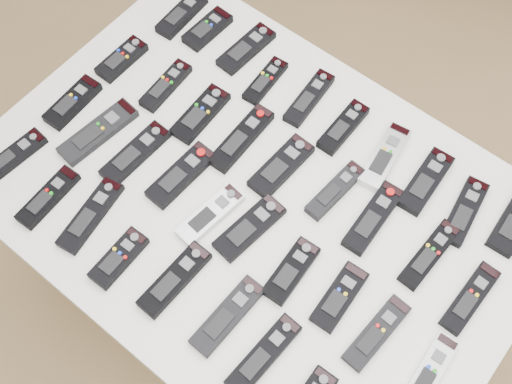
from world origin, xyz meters
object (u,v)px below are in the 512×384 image
Objects in this scene: remote_22 at (181,175)px; remote_21 at (135,153)px; remote_27 at (377,333)px; remote_13 at (242,138)px; remote_12 at (201,114)px; remote_20 at (98,132)px; remote_25 at (291,271)px; remote_33 at (175,279)px; remote_10 at (122,59)px; remote_23 at (210,215)px; remote_24 at (250,228)px; remote_26 at (339,297)px; remote_32 at (119,258)px; remote_18 at (470,298)px; remote_14 at (281,166)px; remote_29 at (13,157)px; remote_19 at (73,102)px; table at (256,207)px; remote_0 at (182,14)px; remote_5 at (343,127)px; remote_3 at (265,81)px; remote_30 at (48,197)px; remote_15 at (335,190)px; remote_7 at (426,181)px; remote_31 at (91,215)px; remote_6 at (385,157)px; remote_8 at (464,211)px; remote_1 at (207,29)px; remote_17 at (429,254)px; remote_16 at (373,218)px; remote_2 at (246,49)px; remote_28 at (428,374)px; remote_35 at (264,355)px; remote_34 at (228,316)px; remote_11 at (166,85)px.

remote_21 is at bearing -166.91° from remote_22.
remote_13 is at bearing 163.30° from remote_27.
remote_12 and remote_20 have the same top height.
remote_25 reaches higher than remote_12.
remote_33 reaches higher than remote_21.
remote_23 is at bearing -22.21° from remote_10.
remote_27 is at bearing 3.30° from remote_24.
remote_26 is 0.48m from remote_32.
remote_25 is at bearing -149.24° from remote_18.
remote_13 is 0.45m from remote_26.
remote_14 reaches higher than remote_29.
remote_29 is (0.00, -0.20, -0.00)m from remote_19.
table is 6.04× the size of remote_20.
remote_20 and remote_25 have the same top height.
remote_0 is 0.44m from remote_21.
remote_5 is at bearing 104.93° from remote_25.
remote_32 is (0.05, -0.57, 0.00)m from remote_3.
remote_10 reaches higher than remote_30.
remote_18 is 1.02× the size of remote_29.
remote_15 is at bearing 143.85° from remote_27.
table is 0.41m from remote_27.
remote_7 is 0.91× the size of remote_31.
remote_6 is 1.07× the size of remote_23.
remote_5 reaches higher than remote_8.
remote_13 is (0.28, -0.20, 0.00)m from remote_1.
remote_16 is at bearing -176.30° from remote_17.
remote_25 is at bearing -29.11° from table.
remote_13 is 1.15× the size of remote_29.
remote_13 is at bearing -170.00° from remote_15.
remote_26 is (0.11, 0.02, -0.00)m from remote_25.
remote_29 is at bearing -177.41° from remote_33.
remote_17 reaches higher than remote_24.
remote_1 is at bearing -170.28° from remote_2.
remote_32 is (-0.31, -0.21, 0.00)m from remote_25.
remote_35 is (-0.28, -0.18, 0.00)m from remote_28.
remote_10 is at bearing 170.34° from remote_24.
remote_12 is at bearing 138.72° from remote_34.
remote_30 is at bearing -112.43° from remote_3.
remote_17 is 0.71m from remote_21.
remote_27 is at bearing -35.21° from remote_15.
remote_20 is (0.00, -0.41, -0.00)m from remote_1.
remote_16 is 1.06× the size of remote_24.
remote_1 reaches higher than remote_2.
remote_8 is at bearing 50.01° from remote_24.
remote_10 reaches higher than remote_11.
remote_35 is (0.36, -0.37, -0.00)m from remote_13.
remote_12 is at bearing -76.63° from remote_2.
remote_19 is at bearing -177.06° from remote_27.
remote_27 is at bearing -36.51° from remote_3.
table is 0.13m from remote_23.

